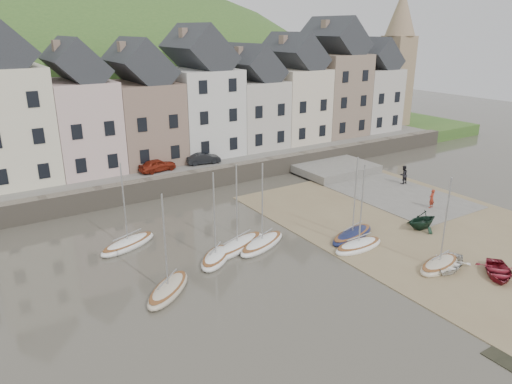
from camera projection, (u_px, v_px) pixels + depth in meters
ground at (305, 260)px, 31.33m from camera, size 160.00×160.00×0.00m
quay_land at (138, 150)px, 56.51m from camera, size 90.00×30.00×1.50m
quay_street at (177, 166)px, 47.11m from camera, size 70.00×7.00×0.10m
seawall at (193, 181)px, 44.54m from camera, size 70.00×1.20×1.80m
beach at (416, 224)px, 36.93m from camera, size 18.00×26.00×0.06m
slipway at (376, 187)px, 45.32m from camera, size 8.00×18.00×0.12m
hillside at (64, 225)px, 82.36m from camera, size 134.40×84.00×84.00m
townhouse_terrace at (176, 101)px, 48.89m from camera, size 61.05×8.00×13.93m
church_spire at (398, 55)px, 64.40m from camera, size 4.00×4.00×18.00m
sailboat_0 at (128, 244)px, 33.05m from camera, size 4.79×3.11×6.32m
sailboat_1 at (216, 258)px, 31.04m from camera, size 3.70×3.57×6.32m
sailboat_2 at (168, 289)px, 27.29m from camera, size 4.25×4.03×6.32m
sailboat_3 at (262, 243)px, 33.09m from camera, size 4.95×3.21×6.32m
sailboat_4 at (237, 246)px, 32.74m from camera, size 5.64×3.42×6.32m
sailboat_5 at (352, 235)px, 34.48m from camera, size 4.91×2.65×6.32m
sailboat_6 at (358, 246)px, 32.75m from camera, size 4.19×1.62×6.32m
sailboat_7 at (439, 265)px, 30.12m from camera, size 4.04×2.08×6.32m
rowboat_white at (449, 264)px, 29.99m from camera, size 3.86×3.34×0.67m
rowboat_green at (422, 220)px, 35.81m from camera, size 2.88×2.52×1.46m
rowboat_red at (498, 271)px, 29.05m from camera, size 3.91×3.82×0.66m
person_red at (432, 199)px, 39.81m from camera, size 0.64×0.47×1.63m
person_dark at (403, 175)px, 45.93m from camera, size 0.89×0.70×1.83m
car_left at (157, 165)px, 44.85m from camera, size 3.73×1.94×1.21m
car_right at (203, 158)px, 47.34m from camera, size 3.54×1.74×1.12m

